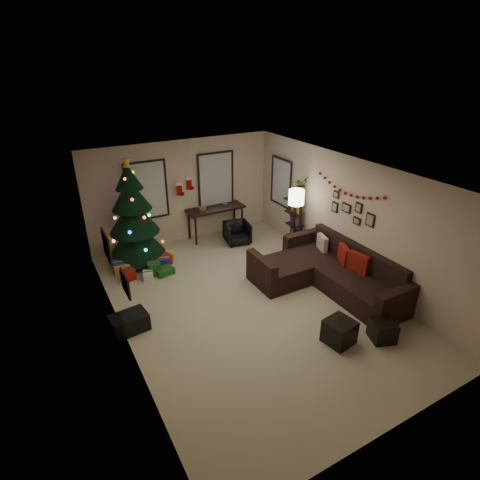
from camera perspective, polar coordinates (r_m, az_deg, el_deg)
name	(u,v)px	position (r m, az deg, el deg)	size (l,w,h in m)	color
floor	(250,302)	(8.03, 1.48, -9.21)	(7.00, 7.00, 0.00)	#B8AB8B
ceiling	(252,175)	(6.85, 1.74, 9.64)	(7.00, 7.00, 0.00)	white
wall_back	(183,192)	(10.28, -8.46, 7.04)	(5.00, 5.00, 0.00)	beige
wall_front	(401,357)	(5.16, 22.63, -15.72)	(5.00, 5.00, 0.00)	beige
wall_left	(118,277)	(6.57, -17.59, -5.23)	(7.00, 7.00, 0.00)	beige
wall_right	(349,219)	(8.78, 15.81, 3.01)	(7.00, 7.00, 0.00)	beige
window_back_left	(147,191)	(9.91, -13.62, 7.11)	(1.05, 0.06, 1.50)	#728CB2
window_back_right	(216,180)	(10.54, -3.62, 8.89)	(1.05, 0.06, 1.50)	#728CB2
window_right_wall	(282,182)	(10.54, 6.16, 8.50)	(0.06, 0.90, 1.30)	#728CB2
christmas_tree	(134,220)	(9.42, -15.45, 2.93)	(1.42, 1.42, 2.64)	black
presents	(147,266)	(9.32, -13.53, -3.79)	(1.50, 1.01, 0.30)	navy
sofa	(328,273)	(8.63, 12.81, -4.82)	(2.12, 3.06, 0.93)	black
pillow_red_a	(358,264)	(8.45, 17.05, -3.42)	(0.13, 0.47, 0.47)	maroon
pillow_red_b	(344,256)	(8.71, 15.08, -2.24)	(0.12, 0.44, 0.44)	maroon
pillow_cream	(322,243)	(9.18, 12.05, -0.49)	(0.11, 0.38, 0.38)	#BDAD99
ottoman_near	(339,332)	(7.15, 14.46, -12.99)	(0.46, 0.46, 0.44)	black
ottoman_far	(383,330)	(7.45, 20.33, -12.42)	(0.40, 0.40, 0.38)	black
desk	(216,211)	(10.53, -3.63, 4.30)	(1.59, 0.57, 0.86)	black
desk_chair	(237,233)	(10.31, -0.41, 1.09)	(0.58, 0.54, 0.59)	black
bookshelf	(295,221)	(10.00, 8.18, 2.86)	(0.30, 0.46, 1.55)	black
potted_plant	(301,182)	(9.55, 9.02, 8.41)	(0.43, 0.37, 0.48)	#4C4C4C
floor_lamp	(296,202)	(9.23, 8.29, 5.60)	(0.37, 0.37, 1.75)	black
art_map	(107,246)	(7.21, -19.12, -0.86)	(0.04, 0.60, 0.50)	black
art_abstract	(125,284)	(6.14, -16.58, -6.24)	(0.04, 0.45, 0.35)	black
gallery	(352,211)	(8.64, 16.22, 4.17)	(0.03, 1.25, 0.54)	black
garland	(349,189)	(8.57, 15.77, 7.26)	(0.08, 1.90, 0.30)	#A5140C
stocking_left	(179,189)	(10.04, -8.93, 7.50)	(0.20, 0.05, 0.36)	#990F0C
stocking_right	(189,183)	(10.25, -7.51, 8.35)	(0.20, 0.05, 0.36)	#990F0C
storage_bin	(129,323)	(7.51, -16.06, -11.66)	(0.66, 0.44, 0.33)	black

